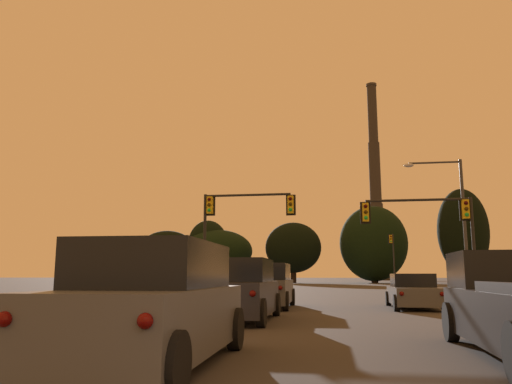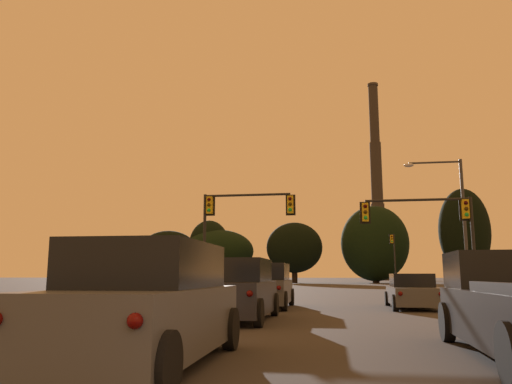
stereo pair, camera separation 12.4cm
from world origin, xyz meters
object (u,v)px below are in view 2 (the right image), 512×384
object	(u,v)px
sedan_right_lane_front	(412,292)
traffic_light_far_right	(394,252)
traffic_light_overhead_left	(234,218)
street_lamp	(454,211)
traffic_light_overhead_right	(433,221)
smokestack	(377,200)
suv_left_lane_third	(147,306)
suv_left_lane_second	(237,290)
suv_left_lane_front	(266,286)

from	to	relation	value
sedan_right_lane_front	traffic_light_far_right	distance (m)	45.61
traffic_light_overhead_left	street_lamp	bearing A→B (deg)	14.24
traffic_light_overhead_right	smokestack	distance (m)	125.03
sedan_right_lane_front	suv_left_lane_third	bearing A→B (deg)	-111.21
suv_left_lane_third	sedan_right_lane_front	xyz separation A→B (m)	(5.98, 14.52, -0.23)
street_lamp	traffic_light_far_right	bearing A→B (deg)	89.96
suv_left_lane_second	smokestack	world-z (taller)	smokestack
suv_left_lane_front	street_lamp	bearing A→B (deg)	46.15
street_lamp	smokestack	distance (m)	120.74
suv_left_lane_third	suv_left_lane_second	world-z (taller)	same
traffic_light_overhead_left	traffic_light_overhead_right	size ratio (longest dim) A/B	1.01
traffic_light_far_right	suv_left_lane_third	bearing A→B (deg)	-99.78
sedan_right_lane_front	suv_left_lane_second	size ratio (longest dim) A/B	0.96
suv_left_lane_third	suv_left_lane_front	bearing A→B (deg)	89.37
suv_left_lane_second	smokestack	xyz separation A→B (m)	(15.79, 136.56, 22.74)
suv_left_lane_second	traffic_light_overhead_left	xyz separation A→B (m)	(-2.97, 13.94, 3.88)
street_lamp	smokestack	bearing A→B (deg)	87.43
sedan_right_lane_front	suv_left_lane_second	xyz separation A→B (m)	(-6.13, -6.66, 0.23)
traffic_light_overhead_right	suv_left_lane_front	bearing A→B (deg)	-139.40
suv_left_lane_third	traffic_light_far_right	world-z (taller)	traffic_light_far_right
suv_left_lane_third	traffic_light_overhead_left	bearing A→B (deg)	97.08
suv_left_lane_third	smokestack	distance (m)	147.03
suv_left_lane_front	suv_left_lane_second	xyz separation A→B (m)	(-0.04, -6.13, 0.00)
street_lamp	traffic_light_overhead_left	bearing A→B (deg)	-165.76
suv_left_lane_front	traffic_light_overhead_left	size ratio (longest dim) A/B	0.79
traffic_light_far_right	street_lamp	world-z (taller)	street_lamp
suv_left_lane_front	traffic_light_overhead_right	distance (m)	11.46
street_lamp	smokestack	xyz separation A→B (m)	(5.36, 119.22, 18.29)
suv_left_lane_third	street_lamp	distance (m)	27.58
sedan_right_lane_front	traffic_light_overhead_right	world-z (taller)	traffic_light_overhead_right
traffic_light_far_right	street_lamp	xyz separation A→B (m)	(-0.02, -34.58, 0.96)
sedan_right_lane_front	smokestack	size ratio (longest dim) A/B	0.08
traffic_light_overhead_right	street_lamp	size ratio (longest dim) A/B	0.71
traffic_light_overhead_right	smokestack	size ratio (longest dim) A/B	0.10
suv_left_lane_second	traffic_light_overhead_left	world-z (taller)	traffic_light_overhead_left
suv_left_lane_front	suv_left_lane_third	world-z (taller)	same
traffic_light_far_right	street_lamp	bearing A→B (deg)	-90.04
suv_left_lane_third	suv_left_lane_second	distance (m)	7.87
suv_left_lane_second	suv_left_lane_third	bearing A→B (deg)	-89.52
suv_left_lane_front	traffic_light_far_right	world-z (taller)	traffic_light_far_right
suv_left_lane_front	sedan_right_lane_front	xyz separation A→B (m)	(6.09, 0.53, -0.23)
suv_left_lane_second	traffic_light_far_right	size ratio (longest dim) A/B	0.73
traffic_light_overhead_right	smokestack	world-z (taller)	smokestack
smokestack	suv_left_lane_front	bearing A→B (deg)	-96.88
traffic_light_far_right	sedan_right_lane_front	bearing A→B (deg)	-95.46
suv_left_lane_third	traffic_light_overhead_left	xyz separation A→B (m)	(-3.12, 21.80, 3.88)
sedan_right_lane_front	smokestack	xyz separation A→B (m)	(9.66, 129.90, 22.97)
suv_left_lane_second	traffic_light_far_right	bearing A→B (deg)	78.02
suv_left_lane_third	traffic_light_far_right	size ratio (longest dim) A/B	0.73
suv_left_lane_third	traffic_light_overhead_left	size ratio (longest dim) A/B	0.79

